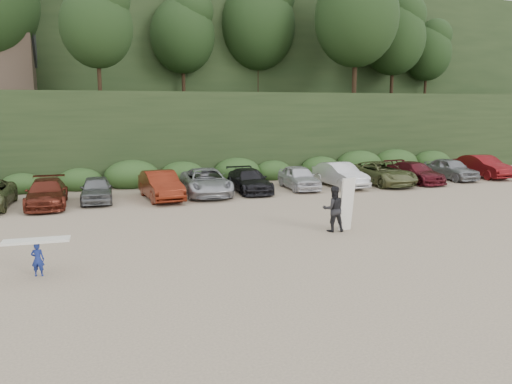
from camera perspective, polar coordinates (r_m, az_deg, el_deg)
name	(u,v)px	position (r m, az deg, el deg)	size (l,w,h in m)	color
ground	(238,241)	(19.18, -2.02, -5.61)	(120.00, 120.00, 0.00)	tan
hillside_backdrop	(124,44)	(54.10, -14.90, 16.07)	(90.00, 41.50, 28.00)	black
parked_cars	(233,181)	(29.21, -2.66, 1.25)	(39.75, 5.81, 1.56)	#99999D
child_surfer	(37,251)	(16.53, -23.74, -6.21)	(1.95, 0.69, 1.15)	navy
adult_surfer	(335,208)	(20.65, 8.97, -1.87)	(1.40, 0.87, 2.22)	black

